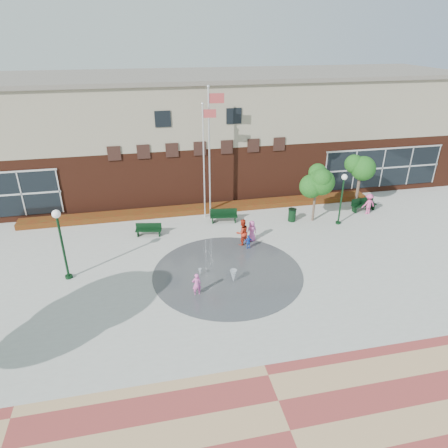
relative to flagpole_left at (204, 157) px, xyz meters
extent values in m
plane|color=#666056|center=(-0.02, -10.58, -4.52)|extent=(120.00, 120.00, 0.00)
cube|color=#A8A8A0|center=(-0.02, -6.58, -4.51)|extent=(46.00, 18.00, 0.01)
cube|color=#973733|center=(-0.02, -17.58, -4.51)|extent=(46.00, 6.00, 0.01)
cylinder|color=#383A3D|center=(-0.02, -7.58, -4.51)|extent=(8.40, 8.40, 0.01)
cube|color=#4C2114|center=(-0.02, 6.92, -2.27)|extent=(44.00, 10.00, 4.50)
cube|color=gray|center=(-0.02, 6.92, 2.23)|extent=(44.00, 10.00, 4.50)
cube|color=slate|center=(-0.02, 6.92, 4.53)|extent=(44.40, 10.40, 0.30)
cube|color=black|center=(14.98, 1.90, -2.40)|extent=(10.00, 0.12, 3.19)
cube|color=black|center=(-2.52, 1.90, 2.28)|extent=(1.10, 0.10, 1.10)
cube|color=black|center=(2.48, 1.90, 2.28)|extent=(1.10, 0.10, 1.10)
cube|color=#890407|center=(-0.02, 1.02, -4.52)|extent=(26.00, 1.20, 0.40)
cylinder|color=white|center=(-0.04, 0.00, -0.52)|extent=(0.10, 0.10, 7.98)
sphere|color=white|center=(-0.04, 0.00, 3.52)|extent=(0.16, 0.16, 0.16)
cube|color=#B23B3C|center=(0.39, -0.04, 2.88)|extent=(0.87, 0.11, 0.54)
cylinder|color=white|center=(0.42, 0.42, -0.03)|extent=(0.11, 0.11, 8.97)
sphere|color=white|center=(0.42, 0.42, 4.51)|extent=(0.18, 0.18, 0.18)
cube|color=#B23B3C|center=(0.94, 0.38, 3.76)|extent=(1.03, 0.10, 0.63)
cylinder|color=black|center=(-8.68, -6.25, -2.67)|extent=(0.13, 0.13, 3.69)
cylinder|color=black|center=(-8.68, -6.25, -4.43)|extent=(0.39, 0.39, 0.17)
sphere|color=white|center=(-8.68, -6.25, -0.63)|extent=(0.43, 0.43, 0.43)
cylinder|color=black|center=(8.93, -3.02, -2.87)|extent=(0.12, 0.12, 3.30)
cylinder|color=black|center=(8.93, -3.02, -4.44)|extent=(0.35, 0.35, 0.16)
sphere|color=white|center=(8.93, -3.02, -1.05)|extent=(0.39, 0.39, 0.39)
cube|color=black|center=(-4.17, -2.14, -4.09)|extent=(1.75, 0.77, 0.06)
cube|color=black|center=(-4.14, -1.93, -3.88)|extent=(1.68, 0.36, 0.42)
cube|color=black|center=(1.10, -1.15, -4.04)|extent=(1.97, 0.78, 0.06)
cube|color=black|center=(1.13, -0.92, -3.79)|extent=(1.91, 0.31, 0.48)
cube|color=black|center=(11.79, -1.38, -4.03)|extent=(2.00, 0.81, 0.06)
cube|color=black|center=(11.75, -1.15, -3.78)|extent=(1.93, 0.33, 0.49)
cylinder|color=black|center=(5.89, -1.93, -4.07)|extent=(0.54, 0.54, 0.90)
cylinder|color=black|center=(5.89, -1.93, -3.60)|extent=(0.57, 0.57, 0.05)
cylinder|color=#4A382D|center=(7.38, -2.16, -3.25)|extent=(0.17, 0.17, 2.53)
cylinder|color=#4A382D|center=(11.53, -0.63, -3.25)|extent=(0.22, 0.22, 2.53)
cone|color=white|center=(0.09, -8.52, -4.52)|extent=(0.38, 0.38, 0.74)
cone|color=white|center=(-1.59, -7.54, -4.52)|extent=(0.19, 0.19, 0.43)
imported|color=#DF5CAF|center=(-2.00, -9.22, -3.88)|extent=(0.49, 0.34, 1.27)
imported|color=red|center=(1.57, -4.56, -3.64)|extent=(1.03, 0.92, 1.76)
imported|color=#DE5CAD|center=(2.30, -4.18, -3.81)|extent=(0.76, 0.56, 1.42)
imported|color=blue|center=(1.82, -5.16, -4.04)|extent=(0.57, 0.27, 0.95)
imported|color=#E84B93|center=(11.82, -1.87, -3.74)|extent=(1.06, 0.67, 1.56)
camera|label=1|loc=(-4.12, -26.03, 7.86)|focal=32.00mm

